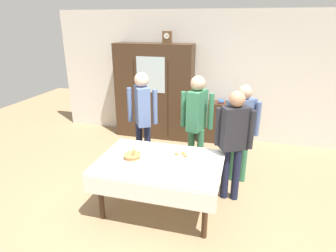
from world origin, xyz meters
name	(u,v)px	position (x,y,z in m)	size (l,w,h in m)	color
ground_plane	(164,199)	(0.00, 0.00, 0.00)	(12.00, 12.00, 0.00)	#997A56
back_wall	(198,76)	(0.00, 2.65, 1.35)	(6.40, 0.10, 2.70)	silver
dining_table	(159,168)	(0.00, -0.24, 0.64)	(1.64, 1.13, 0.73)	#3D2819
wall_cabinet	(154,92)	(-0.90, 2.35, 1.02)	(1.68, 0.46, 2.04)	#3D2819
mantel_clock	(167,37)	(-0.61, 2.35, 2.16)	(0.18, 0.11, 0.24)	brown
bookshelf_low	(220,122)	(0.55, 2.41, 0.43)	(0.91, 0.35, 0.87)	#3D2819
book_stack	(221,101)	(0.55, 2.41, 0.89)	(0.14, 0.22, 0.05)	#99332D
tea_cup_near_left	(123,167)	(-0.38, -0.52, 0.76)	(0.13, 0.13, 0.06)	white
tea_cup_mid_left	(154,168)	(0.00, -0.45, 0.76)	(0.13, 0.13, 0.06)	white
tea_cup_near_right	(113,155)	(-0.65, -0.25, 0.76)	(0.13, 0.13, 0.06)	silver
tea_cup_far_right	(133,172)	(-0.22, -0.61, 0.76)	(0.13, 0.13, 0.06)	white
bread_basket	(132,156)	(-0.39, -0.22, 0.77)	(0.24, 0.24, 0.16)	#9E7542
pastry_plate	(181,155)	(0.24, 0.00, 0.75)	(0.28, 0.28, 0.05)	white
spoon_far_right	(211,168)	(0.67, -0.22, 0.74)	(0.12, 0.02, 0.01)	silver
spoon_near_right	(201,173)	(0.58, -0.37, 0.74)	(0.12, 0.02, 0.01)	silver
person_behind_table_left	(234,136)	(0.91, 0.30, 0.99)	(0.52, 0.35, 1.62)	#191E38
person_behind_table_right	(142,113)	(-0.60, 0.79, 1.05)	(0.52, 0.41, 1.72)	#191E38
person_beside_shelf	(197,117)	(0.31, 0.80, 1.04)	(0.52, 0.40, 1.70)	#33704C
person_by_cabinet	(242,125)	(1.00, 0.84, 0.97)	(0.52, 0.40, 1.60)	#33704C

